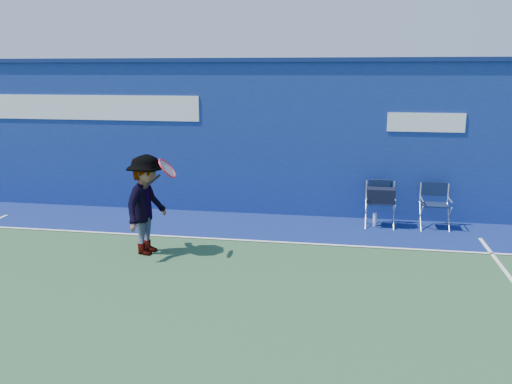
% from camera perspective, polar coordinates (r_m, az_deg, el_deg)
% --- Properties ---
extents(ground, '(80.00, 80.00, 0.00)m').
position_cam_1_polar(ground, '(6.54, -11.31, -13.31)').
color(ground, '#294E2E').
rests_on(ground, ground).
extents(stadium_wall, '(24.00, 0.50, 3.08)m').
position_cam_1_polar(stadium_wall, '(10.97, -1.90, 5.91)').
color(stadium_wall, navy).
rests_on(stadium_wall, ground).
extents(out_of_bounds_strip, '(24.00, 1.80, 0.01)m').
position_cam_1_polar(out_of_bounds_strip, '(10.22, -3.07, -3.47)').
color(out_of_bounds_strip, navy).
rests_on(out_of_bounds_strip, ground).
extents(court_lines, '(24.00, 12.00, 0.01)m').
position_cam_1_polar(court_lines, '(7.05, -9.55, -11.17)').
color(court_lines, white).
rests_on(court_lines, out_of_bounds_strip).
extents(directors_chair_left, '(0.50, 0.47, 0.85)m').
position_cam_1_polar(directors_chair_left, '(10.27, 12.91, -1.62)').
color(directors_chair_left, silver).
rests_on(directors_chair_left, ground).
extents(directors_chair_right, '(0.50, 0.44, 0.83)m').
position_cam_1_polar(directors_chair_right, '(10.44, 18.27, -2.29)').
color(directors_chair_right, silver).
rests_on(directors_chair_right, ground).
extents(water_bottle, '(0.07, 0.07, 0.26)m').
position_cam_1_polar(water_bottle, '(10.34, 12.38, -2.84)').
color(water_bottle, white).
rests_on(water_bottle, ground).
extents(tennis_player, '(0.91, 1.10, 1.58)m').
position_cam_1_polar(tennis_player, '(8.63, -11.42, -1.31)').
color(tennis_player, '#EA4738').
rests_on(tennis_player, ground).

